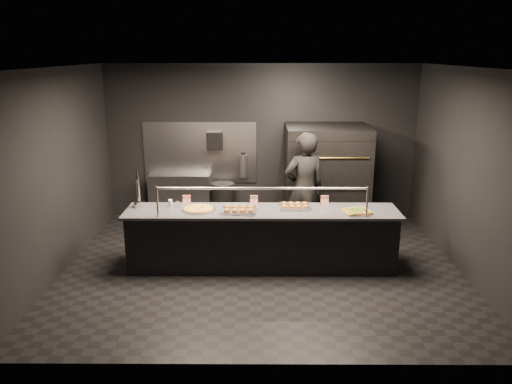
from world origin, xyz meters
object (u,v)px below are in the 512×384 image
pizza_oven (326,177)px  prep_shelf (180,197)px  trash_bin (223,202)px  square_pizza (357,211)px  towel_dispenser (215,141)px  beer_tap (139,196)px  fire_extinguisher (243,166)px  round_pizza (199,209)px  worker (304,189)px  slider_tray_b (295,206)px  slider_tray_a (239,210)px  service_counter (262,239)px

pizza_oven → prep_shelf: (-2.80, 0.42, -0.52)m
trash_bin → square_pizza: bearing=-47.0°
towel_dispenser → beer_tap: towel_dispenser is taller
fire_extinguisher → trash_bin: (-0.40, -0.21, -0.68)m
towel_dispenser → round_pizza: bearing=-91.2°
towel_dispenser → worker: (1.62, -1.38, -0.58)m
fire_extinguisher → round_pizza: fire_extinguisher is taller
slider_tray_b → trash_bin: 2.49m
slider_tray_b → slider_tray_a: bearing=-166.9°
beer_tap → round_pizza: beer_tap is taller
service_counter → round_pizza: service_counter is taller
prep_shelf → fire_extinguisher: 1.39m
fire_extinguisher → slider_tray_b: (0.85, -2.28, -0.11)m
pizza_oven → beer_tap: pizza_oven is taller
slider_tray_a → worker: size_ratio=0.30×
service_counter → slider_tray_a: 0.60m
round_pizza → pizza_oven: bearing=41.4°
pizza_oven → slider_tray_a: size_ratio=3.29×
service_counter → trash_bin: 2.32m
worker → towel_dispenser: bearing=-57.5°
square_pizza → round_pizza: bearing=177.2°
pizza_oven → worker: bearing=-118.4°
fire_extinguisher → worker: worker is taller
square_pizza → beer_tap: bearing=175.5°
pizza_oven → slider_tray_b: pizza_oven is taller
round_pizza → slider_tray_a: 0.62m
round_pizza → trash_bin: (0.20, 2.19, -0.56)m
pizza_oven → slider_tray_a: bearing=-127.9°
towel_dispenser → service_counter: bearing=-69.4°
service_counter → towel_dispenser: towel_dispenser is taller
prep_shelf → worker: worker is taller
beer_tap → square_pizza: 3.29m
square_pizza → worker: (-0.68, 1.12, 0.03)m
slider_tray_b → square_pizza: bearing=-14.0°
towel_dispenser → trash_bin: size_ratio=0.46×
towel_dispenser → round_pizza: (-0.05, -2.38, -0.61)m
towel_dispenser → round_pizza: size_ratio=0.69×
service_counter → round_pizza: (-0.95, 0.01, 0.47)m
beer_tap → service_counter: bearing=-4.6°
slider_tray_b → towel_dispenser: bearing=121.6°
square_pizza → trash_bin: square_pizza is taller
slider_tray_a → square_pizza: 1.74m
beer_tap → towel_dispenser: bearing=66.5°
pizza_oven → beer_tap: 3.54m
towel_dispenser → slider_tray_b: towel_dispenser is taller
pizza_oven → round_pizza: size_ratio=3.75×
fire_extinguisher → trash_bin: fire_extinguisher is taller
square_pizza → trash_bin: bearing=133.0°
prep_shelf → square_pizza: square_pizza is taller
beer_tap → worker: worker is taller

